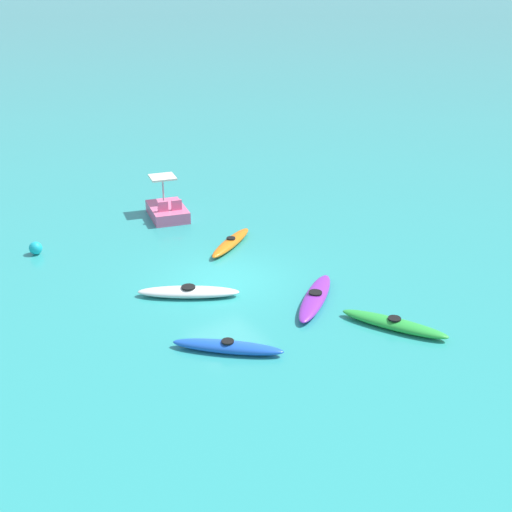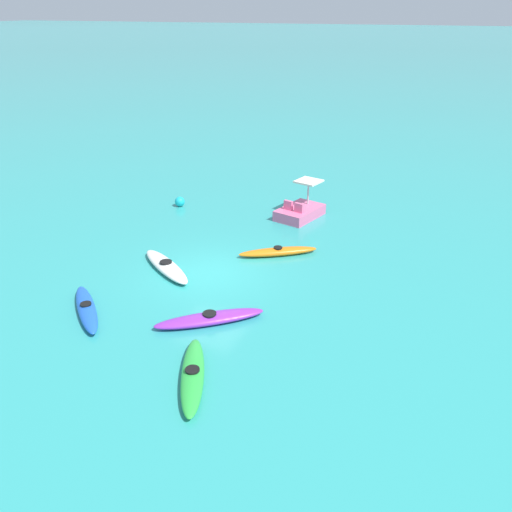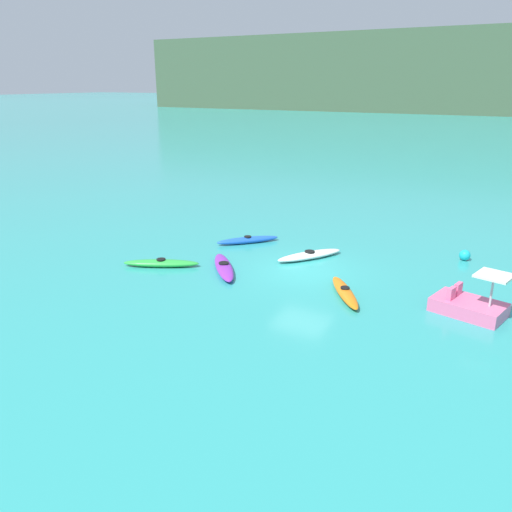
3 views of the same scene
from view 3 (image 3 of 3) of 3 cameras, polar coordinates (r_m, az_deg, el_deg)
The scene contains 9 objects.
ground_plane at distance 22.67m, azimuth 5.24°, elevation -1.67°, with size 600.00×600.00×0.00m, color teal.
headland_cliff at distance 166.08m, azimuth 16.42°, elevation 18.88°, with size 151.65×44.42×20.57m, color #42563D.
kayak_white at distance 24.26m, azimuth 5.97°, elevation 0.09°, with size 2.55×3.26×0.37m.
kayak_green at distance 23.46m, azimuth -10.47°, elevation -0.79°, with size 3.33×2.06×0.37m.
kayak_purple at distance 22.64m, azimuth -3.59°, elevation -1.22°, with size 2.79×3.24×0.37m.
kayak_blue at distance 26.46m, azimuth -0.92°, elevation 1.79°, with size 2.69×2.76×0.37m.
kayak_orange at distance 20.24m, azimuth 9.82°, elevation -3.97°, with size 2.25×3.02×0.37m.
pedal_boat_pink at distance 19.91m, azimuth 22.57°, elevation -5.05°, with size 2.70×2.06×1.68m.
buoy_cyan at distance 25.75m, azimuth 22.15°, elevation 0.09°, with size 0.50×0.50×0.50m, color #19B7C6.
Camera 3 is at (8.10, -19.65, 7.89)m, focal length 36.06 mm.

